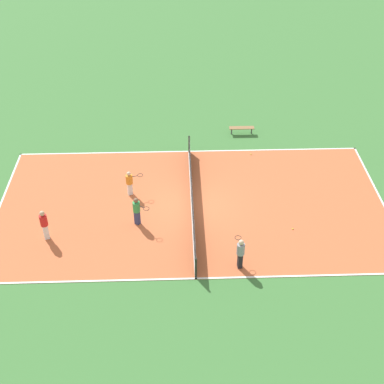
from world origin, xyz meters
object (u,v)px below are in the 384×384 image
at_px(player_coach_red, 44,223).
at_px(player_far_green, 137,209).
at_px(tennis_net, 192,197).
at_px(tennis_ball_right_alley, 293,229).
at_px(bench, 242,128).
at_px(player_center_orange, 130,182).
at_px(tennis_ball_left_sideline, 251,154).
at_px(player_baseline_gray, 241,252).

bearing_deg(player_coach_red, player_far_green, -8.41).
distance_m(tennis_net, tennis_ball_right_alley, 5.34).
xyz_separation_m(bench, player_center_orange, (6.06, -6.60, 0.45)).
xyz_separation_m(player_far_green, tennis_ball_right_alley, (0.70, 7.65, -0.86)).
height_order(bench, tennis_ball_left_sideline, bench).
bearing_deg(tennis_ball_left_sideline, bench, -172.84).
xyz_separation_m(bench, player_coach_red, (9.43, -10.42, 0.59)).
bearing_deg(player_coach_red, tennis_net, -2.77).
bearing_deg(bench, player_far_green, -125.70).
xyz_separation_m(bench, player_baseline_gray, (11.65, -1.34, 0.56)).
height_order(bench, player_coach_red, player_coach_red).
bearing_deg(tennis_ball_left_sideline, player_far_green, -46.63).
bearing_deg(tennis_net, player_center_orange, -108.34).
relative_size(bench, tennis_ball_left_sideline, 22.91).
xyz_separation_m(tennis_net, tennis_ball_right_alley, (2.05, 4.90, -0.53)).
xyz_separation_m(player_baseline_gray, player_coach_red, (-2.22, -9.09, 0.03)).
distance_m(player_coach_red, tennis_ball_right_alley, 12.02).
bearing_deg(tennis_net, player_baseline_gray, 23.97).
relative_size(player_center_orange, tennis_ball_left_sideline, 21.32).
bearing_deg(bench, tennis_net, -115.13).
xyz_separation_m(player_baseline_gray, player_far_green, (-3.17, -4.76, -0.03)).
relative_size(player_coach_red, tennis_ball_left_sideline, 24.58).
bearing_deg(player_center_orange, player_baseline_gray, -63.62).
distance_m(tennis_net, player_baseline_gray, 4.96).
height_order(bench, player_center_orange, player_center_orange).
xyz_separation_m(bench, player_far_green, (8.49, -6.10, 0.53)).
bearing_deg(player_center_orange, tennis_net, -35.19).
xyz_separation_m(tennis_net, player_baseline_gray, (4.52, 2.01, 0.36)).
bearing_deg(tennis_net, player_coach_red, -72.01).
bearing_deg(tennis_net, tennis_ball_left_sideline, 142.14).
xyz_separation_m(bench, tennis_ball_right_alley, (9.18, 1.56, -0.33)).
height_order(player_far_green, tennis_ball_left_sideline, player_far_green).
distance_m(player_baseline_gray, player_coach_red, 9.35).
distance_m(player_coach_red, player_far_green, 4.43).
bearing_deg(tennis_net, tennis_ball_right_alley, 67.34).
xyz_separation_m(tennis_net, bench, (-7.13, 3.35, -0.20)).
bearing_deg(tennis_ball_left_sideline, tennis_ball_right_alley, 10.50).
distance_m(player_far_green, tennis_ball_right_alley, 7.73).
height_order(bench, player_baseline_gray, player_baseline_gray).
bearing_deg(tennis_net, bench, 154.87).
relative_size(player_coach_red, player_center_orange, 1.15).
relative_size(bench, player_coach_red, 0.93).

